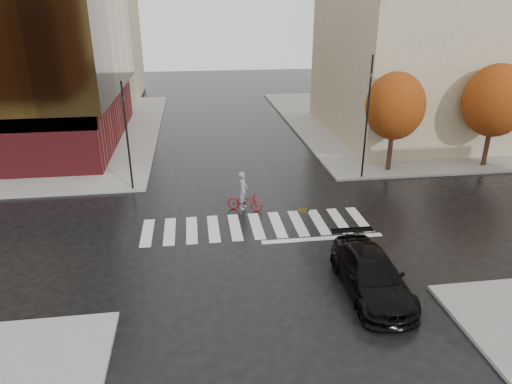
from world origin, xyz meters
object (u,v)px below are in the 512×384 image
(cyclist, at_px, (244,197))
(fire_hydrant, at_px, (98,164))
(traffic_light_nw, at_px, (126,131))
(traffic_light_ne, at_px, (368,110))
(sedan, at_px, (371,274))

(cyclist, distance_m, fire_hydrant, 11.75)
(cyclist, bearing_deg, traffic_light_nw, 80.58)
(cyclist, relative_size, traffic_light_ne, 0.30)
(traffic_light_nw, relative_size, traffic_light_ne, 0.84)
(cyclist, bearing_deg, traffic_light_ne, -43.73)
(sedan, bearing_deg, traffic_light_ne, 71.81)
(fire_hydrant, bearing_deg, cyclist, -39.67)
(cyclist, xyz_separation_m, traffic_light_ne, (8.13, 3.80, 3.78))
(traffic_light_nw, bearing_deg, cyclist, 35.67)
(sedan, relative_size, traffic_light_nw, 0.83)
(cyclist, height_order, fire_hydrant, cyclist)
(cyclist, distance_m, traffic_light_nw, 8.03)
(traffic_light_ne, bearing_deg, traffic_light_nw, 21.04)
(traffic_light_nw, height_order, traffic_light_ne, traffic_light_ne)
(traffic_light_ne, xyz_separation_m, fire_hydrant, (-17.18, 3.70, -4.01))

